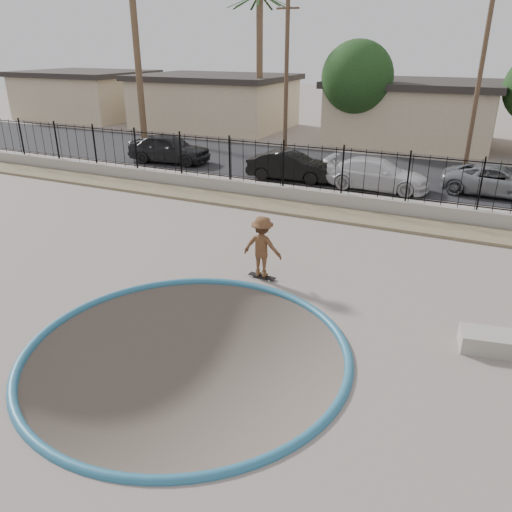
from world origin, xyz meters
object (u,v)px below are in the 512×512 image
(skateboard, at_px, (262,276))
(concrete_ledge, at_px, (499,343))
(car_a, at_px, (169,148))
(skater, at_px, (262,250))
(car_c, at_px, (377,174))
(car_b, at_px, (291,166))
(car_d, at_px, (497,181))

(skateboard, distance_m, concrete_ledge, 6.18)
(skateboard, xyz_separation_m, car_a, (-10.73, 11.13, 0.75))
(skater, bearing_deg, car_c, -96.24)
(car_a, xyz_separation_m, car_c, (11.49, -0.56, -0.10))
(skateboard, relative_size, concrete_ledge, 0.51)
(car_a, bearing_deg, skater, -141.43)
(skater, xyz_separation_m, car_b, (-3.31, 10.40, -0.15))
(skateboard, bearing_deg, skater, -85.01)
(skateboard, relative_size, car_c, 0.18)
(car_c, relative_size, car_d, 1.02)
(car_a, distance_m, car_c, 11.51)
(skater, relative_size, skateboard, 2.10)
(car_d, bearing_deg, car_c, 106.29)
(car_b, xyz_separation_m, car_c, (4.07, 0.17, -0.01))
(skateboard, distance_m, car_b, 10.93)
(car_a, distance_m, car_d, 16.38)
(car_b, bearing_deg, skater, -166.89)
(concrete_ledge, distance_m, car_a, 20.79)
(skateboard, bearing_deg, car_d, 69.48)
(skateboard, bearing_deg, car_b, 112.64)
(car_b, distance_m, car_c, 4.08)
(skater, relative_size, car_b, 0.42)
(concrete_ledge, bearing_deg, car_d, 91.95)
(skateboard, height_order, car_b, car_b)
(skateboard, bearing_deg, car_c, 90.86)
(car_c, distance_m, car_d, 5.04)
(concrete_ledge, relative_size, car_b, 0.39)
(car_b, bearing_deg, car_c, -92.19)
(concrete_ledge, relative_size, car_d, 0.35)
(concrete_ledge, bearing_deg, car_a, 143.97)
(car_b, bearing_deg, skateboard, -166.89)
(skateboard, distance_m, car_a, 15.48)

